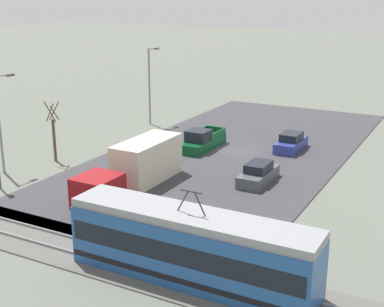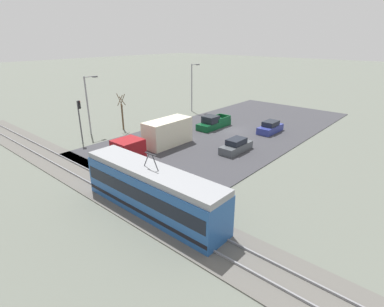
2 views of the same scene
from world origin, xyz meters
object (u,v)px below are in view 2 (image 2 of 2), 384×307
Objects in this scene: box_truck at (159,136)px; street_tree at (122,114)px; pickup_truck at (213,123)px; light_rail_tram at (152,191)px; sedan_car_1 at (270,128)px; traffic_light_pole at (80,116)px; sedan_car_0 at (236,146)px; street_lamp_near_crossing at (89,101)px; street_lamp_mid_block at (193,84)px.

box_truck is 2.04× the size of street_tree.
light_rail_tram is at bearing 116.00° from pickup_truck.
traffic_light_pole reaches higher than sedan_car_1.
light_rail_tram is 18.92m from traffic_light_pole.
sedan_car_0 is 17.28m from street_tree.
street_lamp_near_crossing is (2.43, -2.78, 1.03)m from traffic_light_pole.
street_lamp_mid_block reaches higher than box_truck.
sedan_car_1 is at bearing -143.10° from street_tree.
pickup_truck is (10.05, -20.60, -0.99)m from light_rail_tram.
street_tree is at bearing -31.24° from light_rail_tram.
box_truck reaches higher than pickup_truck.
street_lamp_mid_block is at bearing 144.73° from sedan_car_0.
street_lamp_mid_block is (1.16, -21.94, 1.23)m from traffic_light_pole.
light_rail_tram is 24.16m from sedan_car_1.
street_lamp_near_crossing reaches higher than sedan_car_1.
sedan_car_1 is at bearing -137.41° from street_lamp_near_crossing.
street_lamp_mid_block reaches higher than sedan_car_1.
pickup_truck is at bearing 142.60° from sedan_car_0.
sedan_car_1 is at bearing 93.41° from sedan_car_0.
light_rail_tram is 22.94m from pickup_truck.
light_rail_tram is 2.18× the size of pickup_truck.
street_lamp_mid_block is at bearing -93.81° from street_lamp_near_crossing.
pickup_truck is 17.17m from street_lamp_near_crossing.
traffic_light_pole is (18.22, -4.82, 1.65)m from light_rail_tram.
sedan_car_1 is 0.58× the size of street_lamp_near_crossing.
street_lamp_mid_block reaches higher than street_lamp_near_crossing.
sedan_car_1 is at bearing -83.20° from light_rail_tram.
street_tree is at bearing -81.57° from traffic_light_pole.
light_rail_tram is at bearing 148.76° from street_tree.
box_truck is 19.75m from street_lamp_mid_block.
box_truck is 2.34× the size of sedan_car_1.
street_lamp_mid_block is (9.33, -6.16, 3.87)m from pickup_truck.
traffic_light_pole reaches higher than pickup_truck.
light_rail_tram is at bearing 135.06° from box_truck.
sedan_car_1 is 0.55× the size of street_lamp_mid_block.
light_rail_tram is 22.51m from street_tree.
traffic_light_pole is 0.65× the size of street_lamp_mid_block.
sedan_car_0 is 1.01× the size of sedan_car_1.
pickup_truck is 1.09× the size of traffic_light_pole.
traffic_light_pole is (15.92, 9.86, 2.71)m from sedan_car_0.
box_truck reaches higher than sedan_car_1.
street_tree is (19.24, -11.67, 0.55)m from light_rail_tram.
street_lamp_mid_block reaches higher than light_rail_tram.
sedan_car_0 is 18.92m from traffic_light_pole.
box_truck is at bearing 168.68° from street_tree.
street_lamp_near_crossing reaches higher than light_rail_tram.
light_rail_tram is at bearing 96.80° from sedan_car_1.
pickup_truck is 0.71× the size of street_lamp_mid_block.
street_lamp_near_crossing reaches higher than pickup_truck.
traffic_light_pole is 1.03× the size of street_tree.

